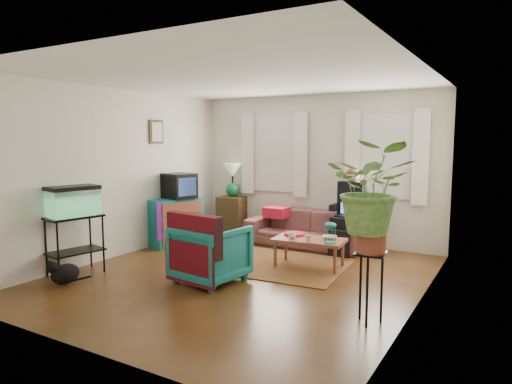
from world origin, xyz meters
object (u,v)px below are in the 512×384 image
Objects in this scene: sofa at (307,223)px; side_table at (233,215)px; coffee_table at (309,253)px; aquarium_stand at (75,245)px; armchair at (211,250)px; dresser at (175,222)px; plant_stand at (370,288)px.

sofa is 2.89× the size of side_table.
side_table is at bearing 142.07° from coffee_table.
aquarium_stand is 0.80× the size of coffee_table.
coffee_table is at bearing -116.80° from armchair.
aquarium_stand is at bearing 28.15° from armchair.
sofa is at bearing 109.95° from coffee_table.
dresser is (-0.34, -1.32, 0.04)m from side_table.
dresser is at bearing -104.49° from side_table.
dresser is at bearing -30.82° from armchair.
armchair reaches higher than dresser.
sofa is at bearing 68.31° from aquarium_stand.
sofa is 3.31m from plant_stand.
side_table is 0.90× the size of aquarium_stand.
coffee_table is (0.55, -1.17, -0.20)m from sofa.
dresser reaches higher than plant_stand.
side_table is at bearing 95.96° from aquarium_stand.
coffee_table is (0.83, 1.24, -0.20)m from armchair.
dresser reaches higher than side_table.
sofa reaches higher than side_table.
armchair is (1.77, 0.68, 0.01)m from aquarium_stand.
dresser is 2.23m from armchair.
armchair is at bearing -21.97° from dresser.
aquarium_stand is at bearing -121.94° from sofa.
dresser is 1.12× the size of aquarium_stand.
plant_stand is at bearing -7.27° from dresser.
armchair reaches higher than coffee_table.
aquarium_stand reaches higher than side_table.
dresser is 1.24× the size of plant_stand.
armchair is at bearing -95.07° from sofa.
armchair is at bearing 171.77° from plant_stand.
aquarium_stand is at bearing -174.65° from plant_stand.
coffee_table is at bearing -32.69° from side_table.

